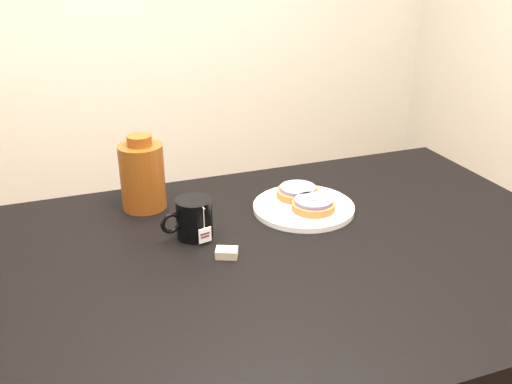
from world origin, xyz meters
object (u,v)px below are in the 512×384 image
bagel_back (298,192)px  table (273,287)px  mug (193,218)px  teabag_pouch (227,253)px  plate (304,207)px  bagel_package (142,175)px  bagel_front (313,205)px

bagel_back → table: bearing=-125.0°
mug → teabag_pouch: (0.04, -0.11, -0.04)m
bagel_back → plate: bearing=-97.9°
bagel_back → bagel_package: 0.38m
teabag_pouch → bagel_back: bearing=38.4°
table → mug: (-0.14, 0.13, 0.13)m
teabag_pouch → bagel_package: (-0.12, 0.30, 0.07)m
bagel_back → mug: (-0.29, -0.09, 0.02)m
mug → plate: bearing=-6.0°
plate → mug: 0.29m
plate → teabag_pouch: size_ratio=5.44×
mug → teabag_pouch: size_ratio=2.84×
plate → teabag_pouch: 0.28m
mug → bagel_package: 0.21m
table → plate: (0.15, 0.17, 0.09)m
teabag_pouch → bagel_package: bagel_package is taller
table → bagel_front: 0.24m
bagel_package → bagel_back: bearing=-15.4°
bagel_back → bagel_front: (0.00, -0.08, 0.00)m
mug → bagel_package: (-0.07, 0.19, 0.04)m
bagel_back → teabag_pouch: size_ratio=3.07×
mug → bagel_package: bearing=97.7°
bagel_front → teabag_pouch: bagel_front is taller
teabag_pouch → bagel_package: 0.33m
table → bagel_front: size_ratio=10.66×
mug → bagel_back: bearing=3.4°
plate → table: bearing=-131.1°
mug → table: bearing=-57.1°
bagel_back → bagel_front: 0.08m
table → bagel_back: (0.15, 0.22, 0.11)m
table → teabag_pouch: teabag_pouch is taller
bagel_front → teabag_pouch: bearing=-155.3°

